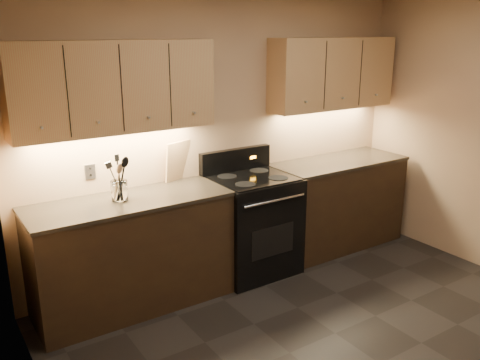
% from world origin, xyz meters
% --- Properties ---
extents(wall_back, '(4.00, 0.04, 2.60)m').
position_xyz_m(wall_back, '(0.00, 2.00, 1.30)').
color(wall_back, tan).
rests_on(wall_back, ground).
extents(wall_left, '(0.04, 4.00, 2.60)m').
position_xyz_m(wall_left, '(-2.00, 0.00, 1.30)').
color(wall_left, tan).
rests_on(wall_left, ground).
extents(counter_left, '(1.62, 0.62, 0.93)m').
position_xyz_m(counter_left, '(-1.10, 1.70, 0.47)').
color(counter_left, black).
rests_on(counter_left, ground).
extents(counter_right, '(1.46, 0.62, 0.93)m').
position_xyz_m(counter_right, '(1.18, 1.70, 0.47)').
color(counter_right, black).
rests_on(counter_right, ground).
extents(stove, '(0.76, 0.68, 1.14)m').
position_xyz_m(stove, '(0.08, 1.68, 0.48)').
color(stove, black).
rests_on(stove, ground).
extents(upper_cab_left, '(1.60, 0.30, 0.70)m').
position_xyz_m(upper_cab_left, '(-1.10, 1.85, 1.80)').
color(upper_cab_left, tan).
rests_on(upper_cab_left, wall_back).
extents(upper_cab_right, '(1.44, 0.30, 0.70)m').
position_xyz_m(upper_cab_right, '(1.18, 1.85, 1.80)').
color(upper_cab_right, tan).
rests_on(upper_cab_right, wall_back).
extents(outlet_plate, '(0.08, 0.01, 0.12)m').
position_xyz_m(outlet_plate, '(-1.30, 1.99, 1.12)').
color(outlet_plate, '#B2B5BA').
rests_on(outlet_plate, wall_back).
extents(utensil_crock, '(0.17, 0.17, 0.16)m').
position_xyz_m(utensil_crock, '(-1.17, 1.72, 1.00)').
color(utensil_crock, white).
rests_on(utensil_crock, counter_left).
extents(cutting_board, '(0.28, 0.14, 0.35)m').
position_xyz_m(cutting_board, '(-0.52, 1.97, 1.11)').
color(cutting_board, tan).
rests_on(cutting_board, counter_left).
extents(wooden_spoon, '(0.12, 0.07, 0.29)m').
position_xyz_m(wooden_spoon, '(-1.20, 1.71, 1.09)').
color(wooden_spoon, tan).
rests_on(wooden_spoon, utensil_crock).
extents(black_spoon, '(0.13, 0.10, 0.34)m').
position_xyz_m(black_spoon, '(-1.17, 1.74, 1.11)').
color(black_spoon, black).
rests_on(black_spoon, utensil_crock).
extents(black_turner, '(0.11, 0.15, 0.37)m').
position_xyz_m(black_turner, '(-1.16, 1.71, 1.13)').
color(black_turner, black).
rests_on(black_turner, utensil_crock).
extents(steel_spatula, '(0.21, 0.15, 0.37)m').
position_xyz_m(steel_spatula, '(-1.14, 1.72, 1.12)').
color(steel_spatula, silver).
rests_on(steel_spatula, utensil_crock).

